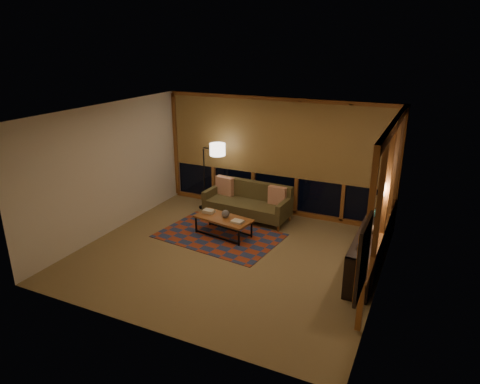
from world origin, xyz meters
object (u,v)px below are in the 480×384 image
at_px(floor_lamp, 204,175).
at_px(bookshelf, 371,242).
at_px(sofa, 247,202).
at_px(coffee_table, 223,226).

height_order(floor_lamp, bookshelf, floor_lamp).
relative_size(sofa, bookshelf, 0.65).
bearing_deg(floor_lamp, sofa, -5.40).
xyz_separation_m(coffee_table, bookshelf, (2.96, 0.18, 0.17)).
bearing_deg(bookshelf, floor_lamp, 165.82).
distance_m(sofa, bookshelf, 3.03).
relative_size(floor_lamp, bookshelf, 0.55).
height_order(sofa, floor_lamp, floor_lamp).
relative_size(sofa, coffee_table, 1.61).
height_order(sofa, bookshelf, sofa).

